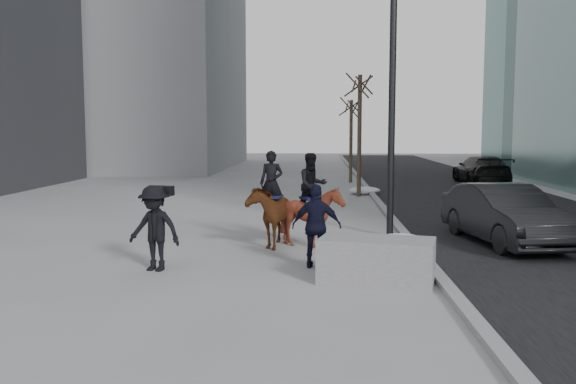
{
  "coord_description": "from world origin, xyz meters",
  "views": [
    {
      "loc": [
        0.68,
        -12.19,
        2.9
      ],
      "look_at": [
        0.0,
        1.2,
        1.5
      ],
      "focal_mm": 38.0,
      "sensor_mm": 36.0,
      "label": 1
    }
  ],
  "objects_px": {
    "car_near": "(505,214)",
    "mounted_right": "(312,209)",
    "mounted_left": "(271,210)",
    "planter": "(377,261)"
  },
  "relations": [
    {
      "from": "planter",
      "to": "mounted_left",
      "type": "xyz_separation_m",
      "value": [
        -2.28,
        3.58,
        0.45
      ]
    },
    {
      "from": "planter",
      "to": "mounted_left",
      "type": "relative_size",
      "value": 0.9
    },
    {
      "from": "planter",
      "to": "mounted_left",
      "type": "distance_m",
      "value": 4.26
    },
    {
      "from": "planter",
      "to": "car_near",
      "type": "relative_size",
      "value": 0.46
    },
    {
      "from": "car_near",
      "to": "mounted_right",
      "type": "bearing_deg",
      "value": 177.0
    },
    {
      "from": "mounted_right",
      "to": "mounted_left",
      "type": "bearing_deg",
      "value": 174.75
    },
    {
      "from": "mounted_right",
      "to": "car_near",
      "type": "bearing_deg",
      "value": 6.96
    },
    {
      "from": "car_near",
      "to": "mounted_right",
      "type": "relative_size",
      "value": 1.97
    },
    {
      "from": "planter",
      "to": "car_near",
      "type": "height_order",
      "value": "car_near"
    },
    {
      "from": "planter",
      "to": "car_near",
      "type": "bearing_deg",
      "value": 48.71
    }
  ]
}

